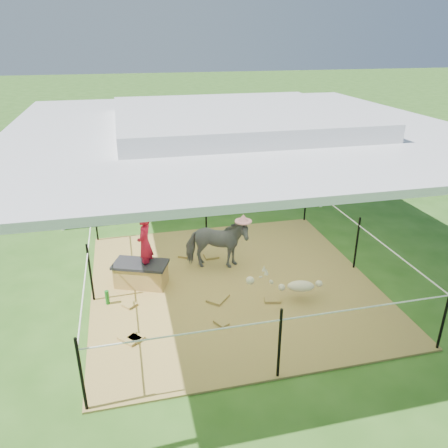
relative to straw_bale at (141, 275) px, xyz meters
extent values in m
plane|color=#2D5919|center=(1.49, -0.28, -0.21)|extent=(90.00, 90.00, 0.00)
cube|color=brown|center=(1.49, -0.28, -0.20)|extent=(4.60, 4.60, 0.03)
cylinder|color=silver|center=(-1.51, 2.72, 1.09)|extent=(0.07, 0.07, 2.60)
cylinder|color=silver|center=(4.49, 2.72, 1.09)|extent=(0.07, 0.07, 2.60)
cube|color=white|center=(1.49, -0.28, 2.43)|extent=(6.30, 6.30, 0.08)
cube|color=white|center=(1.49, -0.28, 2.58)|extent=(3.30, 3.30, 0.22)
cylinder|color=black|center=(-0.76, 1.97, 0.29)|extent=(0.04, 0.04, 1.00)
cylinder|color=black|center=(1.49, 1.97, 0.29)|extent=(0.04, 0.04, 1.00)
cylinder|color=black|center=(3.74, 1.97, 0.29)|extent=(0.04, 0.04, 1.00)
cylinder|color=black|center=(-0.76, -0.28, 0.29)|extent=(0.04, 0.04, 1.00)
cylinder|color=black|center=(3.74, -0.28, 0.29)|extent=(0.04, 0.04, 1.00)
cylinder|color=black|center=(-0.76, -2.53, 0.29)|extent=(0.04, 0.04, 1.00)
cylinder|color=black|center=(1.49, -2.53, 0.29)|extent=(0.04, 0.04, 1.00)
cylinder|color=black|center=(3.74, -2.53, 0.29)|extent=(0.04, 0.04, 1.00)
cylinder|color=white|center=(1.49, 1.97, 0.64)|extent=(4.50, 0.02, 0.02)
cylinder|color=white|center=(1.49, -2.53, 0.64)|extent=(4.50, 0.02, 0.02)
cylinder|color=white|center=(3.74, -0.28, 0.64)|extent=(0.02, 4.50, 0.02)
cylinder|color=white|center=(-0.76, -0.28, 0.64)|extent=(0.02, 4.50, 0.02)
cube|color=olive|center=(0.00, 0.00, 0.00)|extent=(0.91, 0.68, 0.36)
cube|color=black|center=(0.00, 0.00, 0.20)|extent=(0.98, 0.75, 0.05)
imported|color=red|center=(0.10, 0.00, 0.67)|extent=(0.35, 0.42, 0.98)
cylinder|color=#19711D|center=(-0.55, -0.45, -0.07)|extent=(0.08, 0.08, 0.23)
imported|color=#4F4F54|center=(1.34, 0.28, 0.28)|extent=(1.19, 0.75, 0.93)
cylinder|color=pink|center=(1.34, 0.28, 0.82)|extent=(0.29, 0.29, 0.13)
cylinder|color=blue|center=(5.18, 5.78, 0.28)|extent=(0.81, 0.81, 0.99)
cube|color=brown|center=(3.00, 7.87, 0.16)|extent=(2.13, 1.84, 0.74)
cube|color=brown|center=(6.98, 8.34, 0.15)|extent=(2.17, 2.04, 0.73)
imported|color=blue|center=(3.25, 7.23, 0.35)|extent=(0.63, 0.55, 1.13)
camera|label=1|loc=(-0.11, -6.43, 3.65)|focal=35.00mm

